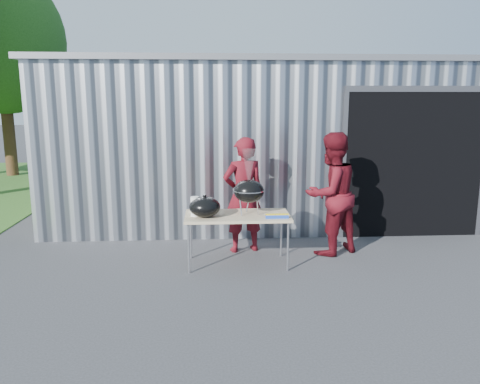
{
  "coord_description": "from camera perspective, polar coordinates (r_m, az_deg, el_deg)",
  "views": [
    {
      "loc": [
        -0.19,
        -6.1,
        2.38
      ],
      "look_at": [
        0.22,
        0.57,
        1.05
      ],
      "focal_mm": 35.0,
      "sensor_mm": 36.0,
      "label": 1
    }
  ],
  "objects": [
    {
      "name": "foil_box",
      "position": [
        6.53,
        4.54,
        -2.95
      ],
      "size": [
        0.32,
        0.05,
        0.06
      ],
      "color": "#1B42B5",
      "rests_on": "folding_table"
    },
    {
      "name": "kettle_grill",
      "position": [
        6.67,
        1.09,
        0.78
      ],
      "size": [
        0.45,
        0.45,
        0.94
      ],
      "color": "black",
      "rests_on": "folding_table"
    },
    {
      "name": "person_bystander",
      "position": [
        7.33,
        11.02,
        -0.23
      ],
      "size": [
        1.15,
        1.07,
        1.9
      ],
      "primitive_type": "imported",
      "rotation": [
        0.0,
        0.0,
        3.64
      ],
      "color": "#550D16",
      "rests_on": "ground"
    },
    {
      "name": "tree_far",
      "position": [
        16.45,
        -27.2,
        16.01
      ],
      "size": [
        3.79,
        3.79,
        6.28
      ],
      "color": "#442D19",
      "rests_on": "ground"
    },
    {
      "name": "grill_lid",
      "position": [
        6.59,
        -4.31,
        -1.82
      ],
      "size": [
        0.44,
        0.44,
        0.32
      ],
      "color": "black",
      "rests_on": "folding_table"
    },
    {
      "name": "ground",
      "position": [
        6.55,
        -1.66,
        -10.07
      ],
      "size": [
        80.0,
        80.0,
        0.0
      ],
      "primitive_type": "plane",
      "color": "#333336"
    },
    {
      "name": "person_cook",
      "position": [
        7.31,
        0.43,
        -0.37
      ],
      "size": [
        0.75,
        0.59,
        1.82
      ],
      "primitive_type": "imported",
      "rotation": [
        0.0,
        0.0,
        3.4
      ],
      "color": "#550D16",
      "rests_on": "ground"
    },
    {
      "name": "folding_table",
      "position": [
        6.74,
        -0.32,
        -3.1
      ],
      "size": [
        1.5,
        0.75,
        0.75
      ],
      "color": "tan",
      "rests_on": "ground"
    },
    {
      "name": "white_tub",
      "position": [
        6.87,
        -4.99,
        -2.09
      ],
      "size": [
        0.2,
        0.15,
        0.1
      ],
      "primitive_type": "cube",
      "color": "white",
      "rests_on": "folding_table"
    },
    {
      "name": "paper_towels",
      "position": [
        6.64,
        -5.53,
        -1.76
      ],
      "size": [
        0.12,
        0.12,
        0.28
      ],
      "primitive_type": "cylinder",
      "color": "white",
      "rests_on": "folding_table"
    },
    {
      "name": "building",
      "position": [
        10.78,
        2.38,
        6.75
      ],
      "size": [
        8.2,
        6.2,
        3.1
      ],
      "color": "silver",
      "rests_on": "ground"
    }
  ]
}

